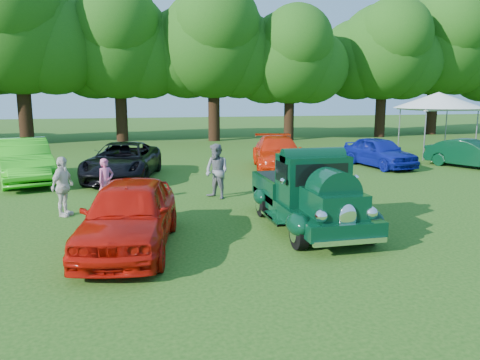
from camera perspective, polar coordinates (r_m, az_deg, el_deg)
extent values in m
plane|color=#1C4810|center=(11.86, 3.87, -6.48)|extent=(120.00, 120.00, 0.00)
cylinder|color=black|center=(10.63, 7.22, -6.38)|extent=(0.23, 0.77, 0.77)
cylinder|color=black|center=(11.33, 15.46, -5.62)|extent=(0.23, 0.77, 0.77)
cylinder|color=black|center=(13.34, 2.79, -2.83)|extent=(0.23, 0.77, 0.77)
cylinder|color=black|center=(13.91, 9.64, -2.42)|extent=(0.23, 0.77, 0.77)
cube|color=black|center=(12.29, 8.48, -3.35)|extent=(1.79, 4.67, 0.35)
cube|color=black|center=(10.94, 11.25, -2.92)|extent=(1.14, 1.51, 0.64)
cube|color=black|center=(12.01, 8.82, 0.07)|extent=(1.62, 1.19, 1.25)
cube|color=black|center=(11.45, 9.91, 0.64)|extent=(1.35, 0.06, 0.54)
cube|color=black|center=(13.53, 6.30, -0.76)|extent=(1.79, 2.13, 0.60)
cube|color=black|center=(13.48, 6.32, 0.45)|extent=(1.54, 1.87, 0.05)
ellipsoid|color=black|center=(10.56, 7.09, -5.37)|extent=(0.52, 0.89, 0.52)
ellipsoid|color=black|center=(11.29, 15.65, -4.65)|extent=(0.52, 0.89, 0.52)
ellipsoid|color=black|center=(13.29, 2.54, -2.06)|extent=(0.39, 0.75, 0.44)
ellipsoid|color=black|center=(13.89, 9.90, -1.65)|extent=(0.39, 0.75, 0.44)
ellipsoid|color=white|center=(10.29, 13.01, -4.55)|extent=(0.42, 0.13, 0.62)
sphere|color=white|center=(10.10, 9.87, -4.35)|extent=(0.29, 0.29, 0.29)
sphere|color=white|center=(10.60, 15.68, -3.89)|extent=(0.29, 0.29, 0.29)
cube|color=white|center=(10.29, 13.29, -7.34)|extent=(1.68, 0.11, 0.11)
cube|color=white|center=(14.60, 4.86, -1.57)|extent=(1.68, 0.11, 0.11)
imported|color=#B61007|center=(10.80, -13.34, -4.09)|extent=(2.66, 4.89, 1.58)
imported|color=green|center=(20.29, -24.88, 2.15)|extent=(3.18, 5.51, 1.72)
imported|color=black|center=(19.67, -14.10, 2.25)|extent=(3.55, 5.77, 1.49)
imported|color=red|center=(21.63, 4.61, 3.27)|extent=(3.12, 5.53, 1.51)
imported|color=navy|center=(23.32, 16.62, 3.28)|extent=(2.25, 4.38, 1.43)
imported|color=black|center=(24.67, 26.28, 2.89)|extent=(3.00, 4.22, 1.32)
imported|color=#D05586|center=(15.27, -16.01, -0.19)|extent=(0.64, 0.59, 1.47)
imported|color=slate|center=(15.53, -2.85, 1.06)|extent=(1.08, 1.13, 1.83)
imported|color=silver|center=(14.18, -20.81, -0.76)|extent=(0.80, 1.09, 1.72)
cube|color=silver|center=(28.24, 22.95, 7.99)|extent=(3.54, 3.54, 0.13)
cone|color=silver|center=(28.23, 23.02, 8.97)|extent=(5.19, 5.19, 0.86)
cylinder|color=slate|center=(26.34, 21.59, 5.03)|extent=(0.06, 0.06, 2.58)
cylinder|color=slate|center=(28.90, 18.82, 5.62)|extent=(0.06, 0.06, 2.58)
cylinder|color=slate|center=(27.86, 26.84, 4.89)|extent=(0.06, 0.06, 2.58)
cylinder|color=slate|center=(30.30, 23.77, 5.49)|extent=(0.06, 0.06, 2.58)
cylinder|color=black|center=(35.60, -24.73, 7.70)|extent=(0.93, 0.93, 4.65)
sphere|color=#16490F|center=(35.83, -25.40, 16.18)|extent=(8.50, 8.50, 8.50)
cylinder|color=black|center=(35.75, -14.26, 8.01)|extent=(0.85, 0.85, 4.23)
sphere|color=#16490F|center=(35.90, -14.61, 15.72)|extent=(7.74, 7.74, 7.74)
cylinder|color=black|center=(34.98, -3.19, 8.29)|extent=(0.86, 0.86, 4.28)
sphere|color=#16490F|center=(35.14, -3.28, 16.26)|extent=(7.82, 7.82, 7.82)
cylinder|color=black|center=(35.69, 5.99, 7.86)|extent=(0.75, 0.75, 3.73)
sphere|color=#16490F|center=(35.75, 6.13, 14.68)|extent=(6.82, 6.82, 6.82)
cylinder|color=black|center=(39.84, 16.75, 8.01)|extent=(0.82, 0.82, 4.10)
sphere|color=#16490F|center=(39.95, 17.11, 14.71)|extent=(7.49, 7.49, 7.49)
cylinder|color=black|center=(43.98, 22.34, 8.20)|extent=(0.92, 0.92, 4.62)
sphere|color=#16490F|center=(44.16, 22.83, 15.03)|extent=(8.45, 8.45, 8.45)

